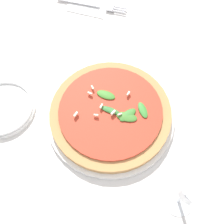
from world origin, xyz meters
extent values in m
plane|color=silver|center=(0.00, 0.00, 0.00)|extent=(6.00, 6.00, 0.00)
cylinder|color=white|center=(0.00, -0.04, 0.01)|extent=(0.31, 0.31, 0.01)
cylinder|color=#B7844C|center=(0.00, -0.04, 0.02)|extent=(0.29, 0.29, 0.02)
cylinder|color=#B73823|center=(0.00, -0.04, 0.03)|extent=(0.24, 0.24, 0.01)
ellipsoid|color=#3D7F2A|center=(-0.03, -0.01, 0.04)|extent=(0.05, 0.03, 0.01)
ellipsoid|color=#327031|center=(0.00, -0.04, 0.04)|extent=(0.05, 0.02, 0.01)
ellipsoid|color=#3E772B|center=(0.04, -0.03, 0.04)|extent=(0.05, 0.04, 0.01)
ellipsoid|color=#38752B|center=(0.04, -0.03, 0.04)|extent=(0.03, 0.05, 0.01)
ellipsoid|color=#378230|center=(0.06, 0.00, 0.04)|extent=(0.04, 0.04, 0.01)
cube|color=beige|center=(-0.02, -0.04, 0.04)|extent=(0.01, 0.01, 0.01)
cube|color=beige|center=(-0.07, -0.01, 0.04)|extent=(0.01, 0.01, 0.01)
cube|color=beige|center=(-0.06, -0.09, 0.04)|extent=(0.00, 0.01, 0.01)
cube|color=beige|center=(0.01, -0.04, 0.04)|extent=(0.01, 0.01, 0.01)
cube|color=beige|center=(-0.02, -0.07, 0.04)|extent=(0.01, 0.01, 0.01)
cube|color=beige|center=(-0.06, -0.03, 0.04)|extent=(0.01, 0.00, 0.01)
cube|color=beige|center=(0.02, 0.02, 0.04)|extent=(0.00, 0.01, 0.01)
cube|color=beige|center=(0.03, -0.04, 0.04)|extent=(0.01, 0.01, 0.01)
cylinder|color=white|center=(0.22, -0.13, 0.00)|extent=(0.06, 0.06, 0.00)
cylinder|color=white|center=(0.22, -0.13, 0.05)|extent=(0.01, 0.01, 0.08)
cone|color=white|center=(0.22, -0.13, 0.14)|extent=(0.08, 0.08, 0.10)
cylinder|color=white|center=(0.22, -0.13, 0.11)|extent=(0.04, 0.04, 0.03)
cube|color=white|center=(-0.26, 0.26, 0.00)|extent=(0.14, 0.11, 0.01)
cube|color=silver|center=(-0.29, 0.25, 0.01)|extent=(0.14, 0.05, 0.00)
cube|color=silver|center=(-0.19, 0.28, 0.01)|extent=(0.03, 0.03, 0.00)
cube|color=silver|center=(-0.16, 0.27, 0.01)|extent=(0.04, 0.02, 0.00)
cube|color=silver|center=(-0.17, 0.28, 0.01)|extent=(0.04, 0.02, 0.00)
cube|color=silver|center=(-0.17, 0.29, 0.01)|extent=(0.04, 0.02, 0.00)
cylinder|color=white|center=(-0.24, -0.16, 0.01)|extent=(0.16, 0.16, 0.01)
torus|color=white|center=(-0.24, -0.16, 0.01)|extent=(0.15, 0.15, 0.01)
camera|label=1|loc=(0.15, -0.28, 0.57)|focal=42.00mm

